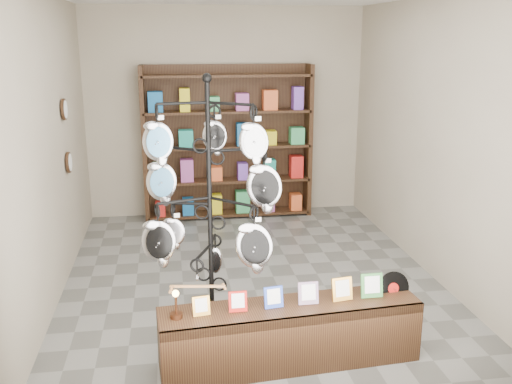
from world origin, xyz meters
TOP-DOWN VIEW (x-y plane):
  - ground at (0.00, 0.00)m, footprint 5.00×5.00m
  - room_envelope at (0.00, 0.00)m, footprint 5.00×5.00m
  - display_tree at (-0.53, -1.40)m, footprint 1.21×1.17m
  - front_shelf at (0.07, -1.72)m, footprint 2.13×0.59m
  - back_shelving at (0.00, 2.30)m, footprint 2.42×0.36m
  - wall_clocks at (-1.97, 0.80)m, footprint 0.03×0.24m

SIDE VIEW (x-z plane):
  - ground at x=0.00m, z-range 0.00..0.00m
  - front_shelf at x=0.07m, z-range -0.11..0.63m
  - back_shelving at x=0.00m, z-range -0.07..2.13m
  - display_tree at x=-0.53m, z-range 0.18..2.50m
  - wall_clocks at x=-1.97m, z-range 1.08..1.92m
  - room_envelope at x=0.00m, z-range -0.65..4.35m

